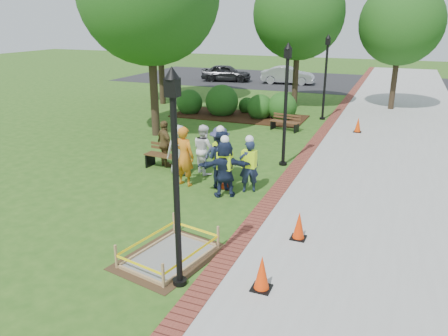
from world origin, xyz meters
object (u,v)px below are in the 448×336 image
at_px(hivis_worker_a, 225,166).
at_px(hivis_worker_c, 220,157).
at_px(bench_near, 166,161).
at_px(lamp_near, 175,166).
at_px(wet_concrete_pad, 169,248).
at_px(cone_front, 262,274).
at_px(hivis_worker_b, 249,164).

height_order(hivis_worker_a, hivis_worker_c, hivis_worker_c).
bearing_deg(bench_near, lamp_near, -58.68).
height_order(wet_concrete_pad, hivis_worker_a, hivis_worker_a).
relative_size(bench_near, cone_front, 2.14).
relative_size(bench_near, hivis_worker_a, 0.86).
xyz_separation_m(hivis_worker_a, hivis_worker_b, (0.54, 0.59, -0.04)).
xyz_separation_m(cone_front, hivis_worker_c, (-2.83, 4.75, 0.61)).
xyz_separation_m(wet_concrete_pad, bench_near, (-3.01, 5.25, 0.03)).
height_order(bench_near, cone_front, bench_near).
bearing_deg(cone_front, hivis_worker_b, 111.82).
bearing_deg(hivis_worker_b, lamp_near, -86.41).
relative_size(wet_concrete_pad, hivis_worker_c, 1.32).
relative_size(hivis_worker_b, hivis_worker_c, 0.90).
distance_m(hivis_worker_a, hivis_worker_b, 0.80).
distance_m(cone_front, lamp_near, 2.67).
xyz_separation_m(lamp_near, hivis_worker_a, (-0.86, 4.55, -1.56)).
distance_m(hivis_worker_b, hivis_worker_c, 0.94).
distance_m(bench_near, lamp_near, 7.43).
xyz_separation_m(wet_concrete_pad, hivis_worker_c, (-0.59, 4.36, 0.74)).
height_order(lamp_near, hivis_worker_a, lamp_near).
xyz_separation_m(wet_concrete_pad, hivis_worker_a, (-0.19, 3.73, 0.69)).
relative_size(cone_front, hivis_worker_b, 0.42).
relative_size(hivis_worker_a, hivis_worker_c, 0.94).
bearing_deg(wet_concrete_pad, hivis_worker_b, 85.34).
bearing_deg(hivis_worker_a, hivis_worker_b, 47.50).
distance_m(bench_near, hivis_worker_b, 3.54).
relative_size(wet_concrete_pad, cone_front, 3.46).
distance_m(lamp_near, hivis_worker_a, 4.88).
xyz_separation_m(bench_near, hivis_worker_a, (2.82, -1.51, 0.65)).
relative_size(wet_concrete_pad, hivis_worker_a, 1.40).
distance_m(wet_concrete_pad, lamp_near, 2.48).
distance_m(wet_concrete_pad, hivis_worker_a, 3.80).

